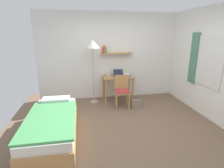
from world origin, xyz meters
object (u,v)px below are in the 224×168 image
Objects in this scene: desk at (118,81)px; water_bottle at (108,73)px; desk_chair at (122,90)px; handbag at (137,103)px; laptop at (118,74)px; standing_lamp at (93,48)px; book_stack at (127,75)px; bed at (53,126)px.

water_bottle is at bearing 174.36° from desk.
water_bottle is at bearing 119.29° from desk_chair.
desk is at bearing 91.69° from desk_chair.
water_bottle reaches higher than handbag.
desk_chair is 2.88× the size of laptop.
standing_lamp reaches higher than handbag.
standing_lamp reaches higher than desk.
desk_chair is 1.40m from standing_lamp.
standing_lamp is 6.04× the size of laptop.
book_stack is (0.28, 0.04, 0.18)m from desk.
book_stack is (0.56, 0.01, -0.07)m from water_bottle.
desk_chair reaches higher than desk.
bed is 2.29× the size of desk_chair.
desk is 0.33m from book_stack.
handbag is (1.11, -0.63, -1.46)m from standing_lamp.
desk is 3.01× the size of laptop.
standing_lamp reaches higher than book_stack.
bed is at bearing -136.83° from book_stack.
book_stack is (0.26, 0.54, 0.29)m from desk_chair.
laptop is at bearing 47.37° from bed.
standing_lamp reaches higher than desk_chair.
laptop reaches higher than book_stack.
desk_chair is at bearing -115.85° from book_stack.
desk is 0.21m from laptop.
standing_lamp is at bearing -173.11° from desk.
laptop is at bearing 89.08° from desk_chair.
desk_chair is at bearing 149.77° from handbag.
bed is 2.38m from water_bottle.
water_bottle is 0.85× the size of book_stack.
bed is at bearing -152.21° from handbag.
water_bottle is at bearing -175.43° from laptop.
standing_lamp is at bearing -169.45° from laptop.
desk_chair is 0.55m from handbag.
bed is 2.73m from book_stack.
book_stack is at bearing -3.75° from laptop.
handbag is (0.10, -0.75, -0.63)m from book_stack.
laptop reaches higher than desk_chair.
standing_lamp is at bearing 150.59° from handbag.
desk_chair is (1.69, 1.30, 0.24)m from bed.
bed reaches higher than handbag.
handbag is at bearing -48.30° from water_bottle.
bed is at bearing -133.05° from desk.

